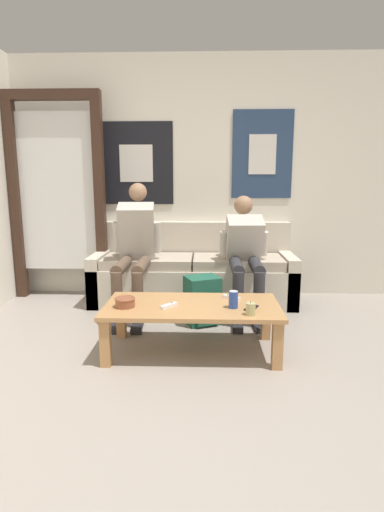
% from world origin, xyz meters
% --- Properties ---
extents(ground_plane, '(18.00, 18.00, 0.00)m').
position_xyz_m(ground_plane, '(0.00, 0.00, 0.00)').
color(ground_plane, gray).
extents(wall_back, '(10.00, 0.07, 2.55)m').
position_xyz_m(wall_back, '(0.00, 2.53, 1.28)').
color(wall_back, silver).
rests_on(wall_back, ground_plane).
extents(door_frame, '(1.00, 0.10, 2.15)m').
position_xyz_m(door_frame, '(-1.41, 2.31, 1.20)').
color(door_frame, '#382319').
rests_on(door_frame, ground_plane).
extents(couch, '(2.07, 0.68, 0.81)m').
position_xyz_m(couch, '(0.02, 2.19, 0.28)').
color(couch, beige).
rests_on(couch, ground_plane).
extents(coffee_table, '(1.28, 0.63, 0.37)m').
position_xyz_m(coffee_table, '(0.05, 0.92, 0.31)').
color(coffee_table, '#B27F4C').
rests_on(coffee_table, ground_plane).
extents(person_seated_adult, '(0.47, 0.96, 1.23)m').
position_xyz_m(person_seated_adult, '(-0.52, 1.84, 0.66)').
color(person_seated_adult, brown).
rests_on(person_seated_adult, ground_plane).
extents(person_seated_teen, '(0.47, 0.94, 1.11)m').
position_xyz_m(person_seated_teen, '(0.52, 1.84, 0.60)').
color(person_seated_teen, '#2D2D33').
rests_on(person_seated_teen, ground_plane).
extents(backpack, '(0.35, 0.34, 0.42)m').
position_xyz_m(backpack, '(0.13, 1.52, 0.20)').
color(backpack, '#1E5642').
rests_on(backpack, ground_plane).
extents(ceramic_bowl, '(0.15, 0.15, 0.07)m').
position_xyz_m(ceramic_bowl, '(-0.43, 0.85, 0.40)').
color(ceramic_bowl, brown).
rests_on(ceramic_bowl, coffee_table).
extents(pillar_candle, '(0.07, 0.07, 0.10)m').
position_xyz_m(pillar_candle, '(0.45, 0.70, 0.41)').
color(pillar_candle, tan).
rests_on(pillar_candle, coffee_table).
extents(drink_can_blue, '(0.07, 0.07, 0.12)m').
position_xyz_m(drink_can_blue, '(0.35, 0.85, 0.43)').
color(drink_can_blue, '#28479E').
rests_on(drink_can_blue, coffee_table).
extents(game_controller_near_left, '(0.12, 0.13, 0.03)m').
position_xyz_m(game_controller_near_left, '(-0.11, 0.85, 0.38)').
color(game_controller_near_left, white).
rests_on(game_controller_near_left, coffee_table).
extents(game_controller_near_right, '(0.14, 0.11, 0.03)m').
position_xyz_m(game_controller_near_right, '(0.35, 1.07, 0.38)').
color(game_controller_near_right, white).
rests_on(game_controller_near_right, coffee_table).
extents(cell_phone, '(0.12, 0.15, 0.01)m').
position_xyz_m(cell_phone, '(0.47, 0.84, 0.37)').
color(cell_phone, black).
rests_on(cell_phone, coffee_table).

